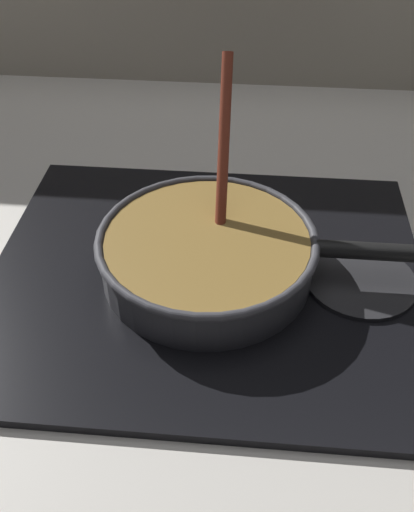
% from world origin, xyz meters
% --- Properties ---
extents(ground, '(2.40, 1.60, 0.04)m').
position_xyz_m(ground, '(0.00, 0.00, -0.02)').
color(ground, beige).
extents(hob_plate, '(0.56, 0.48, 0.01)m').
position_xyz_m(hob_plate, '(-0.04, 0.17, 0.01)').
color(hob_plate, black).
rests_on(hob_plate, ground).
extents(burner_ring, '(0.20, 0.20, 0.01)m').
position_xyz_m(burner_ring, '(-0.04, 0.17, 0.02)').
color(burner_ring, '#592D0C').
rests_on(burner_ring, hob_plate).
extents(spare_burner, '(0.14, 0.14, 0.01)m').
position_xyz_m(spare_burner, '(0.15, 0.17, 0.01)').
color(spare_burner, '#262628').
rests_on(spare_burner, hob_plate).
extents(cooking_pan, '(0.41, 0.28, 0.24)m').
position_xyz_m(cooking_pan, '(-0.04, 0.18, 0.05)').
color(cooking_pan, '#38383D').
rests_on(cooking_pan, hob_plate).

